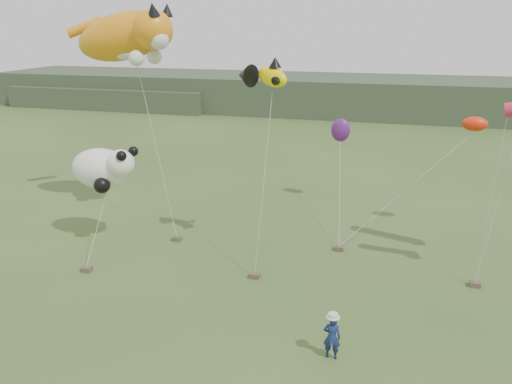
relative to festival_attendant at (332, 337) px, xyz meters
The scene contains 8 objects.
ground 2.28m from the festival_attendant, 159.84° to the left, with size 120.00×120.00×0.00m, color #385123.
headland 45.74m from the festival_attendant, 96.46° to the left, with size 90.00×13.00×4.00m.
festival_attendant is the anchor object (origin of this frame).
sandbag_anchors 6.66m from the festival_attendant, 122.77° to the left, with size 15.84×5.12×0.20m.
cat_kite 17.15m from the festival_attendant, 139.47° to the left, with size 6.64×3.54×3.29m.
fish_kite 10.43m from the festival_attendant, 120.77° to the left, with size 2.59×1.68×1.28m.
panda_kite 13.16m from the festival_attendant, 151.25° to the left, with size 3.27×2.11×2.03m.
misc_kites 13.88m from the festival_attendant, 86.54° to the left, with size 7.46×3.72×2.20m.
Camera 1 is at (3.17, -13.88, 9.78)m, focal length 35.00 mm.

